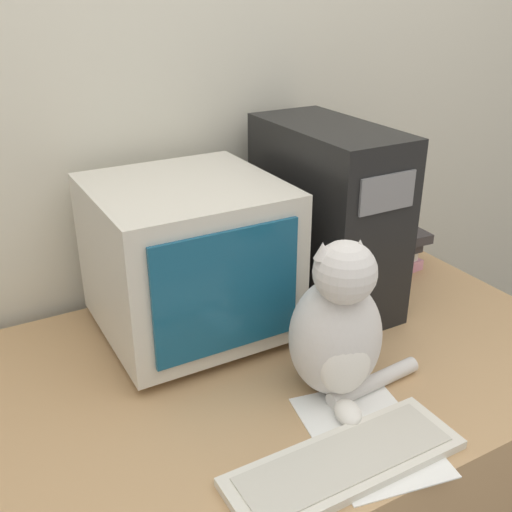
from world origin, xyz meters
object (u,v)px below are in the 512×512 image
Objects in this scene: computer_tower at (326,216)px; book_stack at (388,244)px; crt_monitor at (188,258)px; cat at (338,330)px; pen at (302,452)px; keyboard at (345,462)px.

computer_tower is 0.34m from book_stack.
crt_monitor reaches higher than cat.
crt_monitor is at bearing -175.61° from book_stack.
computer_tower is 1.32× the size of cat.
cat is at bearing 36.64° from pen.
pen is (0.00, -0.49, -0.19)m from crt_monitor.
cat reaches higher than book_stack.
crt_monitor is at bearing 132.01° from cat.
cat is 0.67m from book_stack.
crt_monitor is 0.94× the size of keyboard.
book_stack is (0.62, 0.61, 0.06)m from keyboard.
keyboard is 0.87m from book_stack.
computer_tower reaches higher than cat.
book_stack is at bearing 39.28° from pen.
crt_monitor is at bearing 177.24° from computer_tower.
computer_tower is 1.05× the size of keyboard.
computer_tower is 0.43m from cat.
book_stack is 0.87m from pen.
pen is at bearing 127.38° from keyboard.
cat is (0.11, 0.19, 0.14)m from keyboard.
keyboard reaches higher than pen.
book_stack is (0.51, 0.43, -0.08)m from cat.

